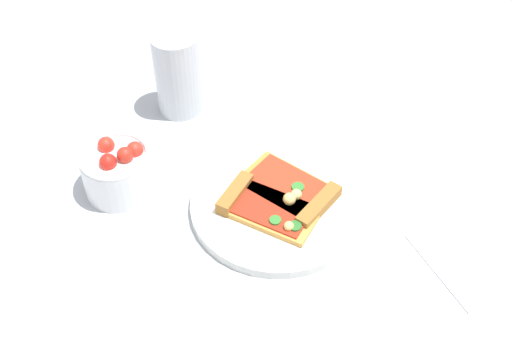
% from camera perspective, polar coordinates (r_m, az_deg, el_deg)
% --- Properties ---
extents(ground_plane, '(2.40, 2.40, 0.00)m').
position_cam_1_polar(ground_plane, '(0.90, 3.01, -2.24)').
color(ground_plane, '#B2B7BC').
rests_on(ground_plane, ground).
extents(plate, '(0.24, 0.24, 0.01)m').
position_cam_1_polar(plate, '(0.88, 1.95, -3.11)').
color(plate, silver).
rests_on(plate, ground_plane).
extents(pizza_slice_near, '(0.13, 0.15, 0.02)m').
position_cam_1_polar(pizza_slice_near, '(0.86, 0.72, -3.26)').
color(pizza_slice_near, gold).
rests_on(pizza_slice_near, plate).
extents(pizza_slice_far, '(0.13, 0.15, 0.02)m').
position_cam_1_polar(pizza_slice_far, '(0.88, 3.40, -2.07)').
color(pizza_slice_far, gold).
rests_on(pizza_slice_far, plate).
extents(salad_bowl, '(0.10, 0.10, 0.08)m').
position_cam_1_polar(salad_bowl, '(0.90, -12.46, 0.12)').
color(salad_bowl, white).
rests_on(salad_bowl, ground_plane).
extents(soda_glass, '(0.07, 0.07, 0.14)m').
position_cam_1_polar(soda_glass, '(1.01, -7.10, 8.45)').
color(soda_glass, silver).
rests_on(soda_glass, ground_plane).
extents(paper_napkin, '(0.14, 0.14, 0.00)m').
position_cam_1_polar(paper_napkin, '(0.88, 19.39, -7.23)').
color(paper_napkin, white).
rests_on(paper_napkin, ground_plane).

